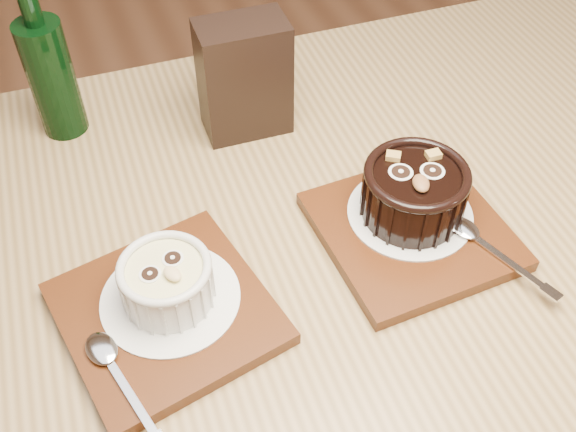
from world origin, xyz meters
name	(u,v)px	position (x,y,z in m)	size (l,w,h in m)	color
ground	(273,405)	(0.00, 0.00, 0.00)	(5.00, 5.00, 0.00)	brown
table	(298,324)	(-0.05, -0.24, 0.66)	(1.22, 0.84, 0.75)	brown
tray_left	(166,313)	(-0.18, -0.25, 0.76)	(0.18, 0.18, 0.01)	#4F230D
doily_left	(170,298)	(-0.18, -0.24, 0.77)	(0.13, 0.13, 0.00)	white
ramekin_white	(167,280)	(-0.18, -0.24, 0.79)	(0.08, 0.08, 0.05)	silver
spoon_left	(120,378)	(-0.24, -0.30, 0.77)	(0.03, 0.13, 0.01)	silver
tray_right	(412,231)	(0.08, -0.24, 0.76)	(0.18, 0.18, 0.01)	#4F230D
doily_right	(410,213)	(0.08, -0.22, 0.77)	(0.13, 0.13, 0.00)	white
ramekin_dark	(414,190)	(0.08, -0.22, 0.80)	(0.11, 0.11, 0.06)	black
spoon_right	(491,248)	(0.13, -0.29, 0.77)	(0.03, 0.13, 0.01)	silver
condiment_stand	(244,78)	(-0.02, -0.01, 0.82)	(0.10, 0.06, 0.14)	black
green_bottle	(51,74)	(-0.23, 0.07, 0.83)	(0.05, 0.05, 0.20)	black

